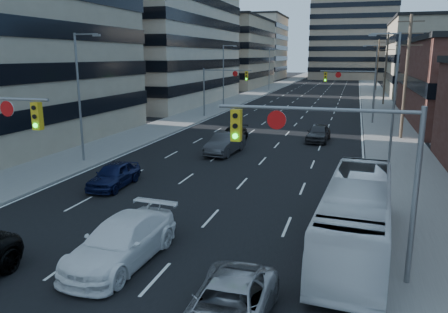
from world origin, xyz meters
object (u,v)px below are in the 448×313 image
white_van (121,241)px  silver_suv (228,308)px  transit_bus (357,216)px  sedan_blue (114,175)px

white_van → silver_suv: (4.91, -2.83, -0.14)m
transit_bus → sedan_blue: (-13.52, 4.82, -0.69)m
white_van → transit_bus: transit_bus is taller
transit_bus → sedan_blue: bearing=164.2°
transit_bus → white_van: bearing=-152.8°
white_van → sedan_blue: bearing=125.4°
silver_suv → transit_bus: size_ratio=0.48×
white_van → transit_bus: bearing=26.7°
silver_suv → transit_bus: transit_bus is taller
white_van → silver_suv: size_ratio=1.16×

